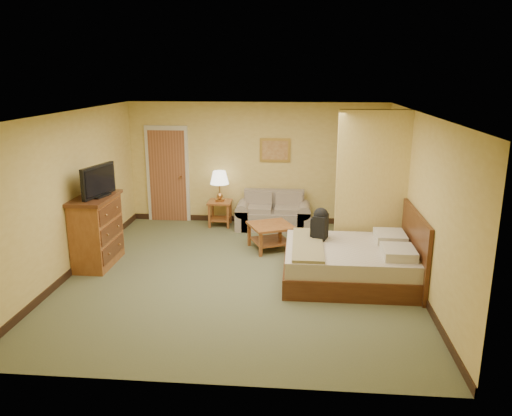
# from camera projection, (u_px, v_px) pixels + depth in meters

# --- Properties ---
(floor) EXTENTS (6.00, 6.00, 0.00)m
(floor) POSITION_uv_depth(u_px,v_px,m) (241.00, 274.00, 8.15)
(floor) COLOR #585D3C
(floor) RESTS_ON ground
(ceiling) EXTENTS (6.00, 6.00, 0.00)m
(ceiling) POSITION_uv_depth(u_px,v_px,m) (239.00, 113.00, 7.47)
(ceiling) COLOR white
(ceiling) RESTS_ON back_wall
(back_wall) EXTENTS (5.50, 0.02, 2.60)m
(back_wall) POSITION_uv_depth(u_px,v_px,m) (257.00, 164.00, 10.70)
(back_wall) COLOR #DCBD5E
(back_wall) RESTS_ON floor
(left_wall) EXTENTS (0.02, 6.00, 2.60)m
(left_wall) POSITION_uv_depth(u_px,v_px,m) (71.00, 194.00, 8.05)
(left_wall) COLOR #DCBD5E
(left_wall) RESTS_ON floor
(right_wall) EXTENTS (0.02, 6.00, 2.60)m
(right_wall) POSITION_uv_depth(u_px,v_px,m) (420.00, 201.00, 7.58)
(right_wall) COLOR #DCBD5E
(right_wall) RESTS_ON floor
(partition) EXTENTS (1.20, 0.15, 2.60)m
(partition) POSITION_uv_depth(u_px,v_px,m) (371.00, 187.00, 8.52)
(partition) COLOR #DCBD5E
(partition) RESTS_ON floor
(door) EXTENTS (0.94, 0.16, 2.10)m
(door) POSITION_uv_depth(u_px,v_px,m) (168.00, 175.00, 10.90)
(door) COLOR beige
(door) RESTS_ON floor
(baseboard) EXTENTS (5.50, 0.02, 0.12)m
(baseboard) POSITION_uv_depth(u_px,v_px,m) (257.00, 219.00, 11.01)
(baseboard) COLOR black
(baseboard) RESTS_ON floor
(loveseat) EXTENTS (1.56, 0.72, 0.79)m
(loveseat) POSITION_uv_depth(u_px,v_px,m) (273.00, 216.00, 10.52)
(loveseat) COLOR gray
(loveseat) RESTS_ON floor
(side_table) EXTENTS (0.49, 0.49, 0.54)m
(side_table) POSITION_uv_depth(u_px,v_px,m) (220.00, 209.00, 10.67)
(side_table) COLOR brown
(side_table) RESTS_ON floor
(table_lamp) EXTENTS (0.39, 0.39, 0.65)m
(table_lamp) POSITION_uv_depth(u_px,v_px,m) (219.00, 178.00, 10.49)
(table_lamp) COLOR #B07A40
(table_lamp) RESTS_ON side_table
(coffee_table) EXTENTS (0.98, 0.98, 0.47)m
(coffee_table) POSITION_uv_depth(u_px,v_px,m) (271.00, 231.00, 9.24)
(coffee_table) COLOR brown
(coffee_table) RESTS_ON floor
(wall_picture) EXTENTS (0.65, 0.04, 0.50)m
(wall_picture) POSITION_uv_depth(u_px,v_px,m) (275.00, 150.00, 10.56)
(wall_picture) COLOR #B78E3F
(wall_picture) RESTS_ON back_wall
(dresser) EXTENTS (0.59, 1.13, 1.20)m
(dresser) POSITION_uv_depth(u_px,v_px,m) (97.00, 231.00, 8.43)
(dresser) COLOR brown
(dresser) RESTS_ON floor
(tv) EXTENTS (0.29, 0.85, 0.53)m
(tv) POSITION_uv_depth(u_px,v_px,m) (98.00, 182.00, 8.20)
(tv) COLOR black
(tv) RESTS_ON dresser
(bed) EXTENTS (2.08, 1.77, 1.15)m
(bed) POSITION_uv_depth(u_px,v_px,m) (355.00, 262.00, 7.82)
(bed) COLOR #452010
(bed) RESTS_ON floor
(backpack) EXTENTS (0.28, 0.35, 0.52)m
(backpack) POSITION_uv_depth(u_px,v_px,m) (321.00, 223.00, 8.08)
(backpack) COLOR black
(backpack) RESTS_ON bed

